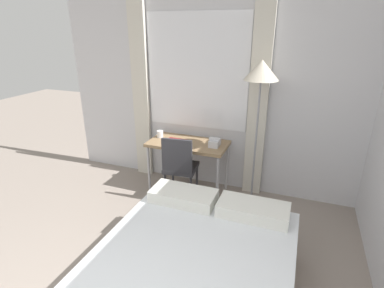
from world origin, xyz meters
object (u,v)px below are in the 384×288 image
(desk_chair, at_px, (180,165))
(bed, at_px, (187,288))
(book, at_px, (176,141))
(telephone, at_px, (215,143))
(desk, at_px, (188,147))
(mug, at_px, (160,134))
(standing_lamp, at_px, (261,80))

(desk_chair, bearing_deg, bed, -71.92)
(book, bearing_deg, telephone, 5.02)
(desk, distance_m, mug, 0.45)
(standing_lamp, xyz_separation_m, book, (-1.04, -0.04, -0.87))
(desk, xyz_separation_m, mug, (-0.43, 0.04, 0.12))
(bed, distance_m, book, 2.03)
(standing_lamp, relative_size, telephone, 10.23)
(bed, xyz_separation_m, book, (-0.86, 1.78, 0.47))
(desk, xyz_separation_m, bed, (0.71, -1.83, -0.39))
(standing_lamp, bearing_deg, bed, -95.63)
(desk_chair, height_order, telephone, desk_chair)
(book, bearing_deg, bed, -64.19)
(bed, relative_size, mug, 21.19)
(desk, xyz_separation_m, desk_chair, (0.00, -0.30, -0.13))
(desk_chair, relative_size, telephone, 5.12)
(desk_chair, distance_m, bed, 1.71)
(desk, height_order, book, book)
(bed, height_order, standing_lamp, standing_lamp)
(desk, height_order, mug, mug)
(mug, bearing_deg, bed, -58.61)
(desk, bearing_deg, book, -159.73)
(book, relative_size, mug, 2.83)
(desk, distance_m, book, 0.18)
(desk_chair, relative_size, standing_lamp, 0.50)
(bed, relative_size, telephone, 11.31)
(mug, bearing_deg, desk_chair, -38.14)
(desk_chair, xyz_separation_m, mug, (-0.44, 0.34, 0.25))
(standing_lamp, relative_size, mug, 19.15)
(telephone, height_order, mug, telephone)
(telephone, xyz_separation_m, book, (-0.52, -0.05, -0.04))
(desk, relative_size, telephone, 5.89)
(mug, bearing_deg, desk, -5.81)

